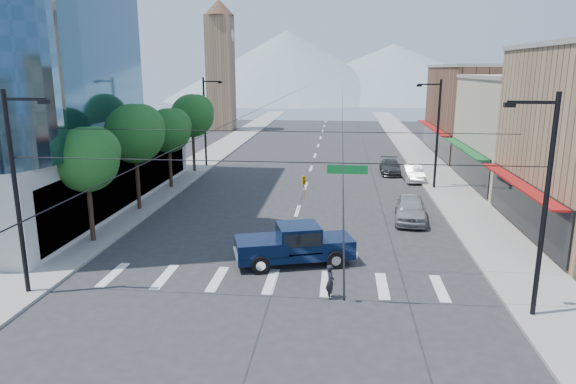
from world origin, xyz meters
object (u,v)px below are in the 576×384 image
Objects in this scene: pedestrian at (330,281)px; parked_car_near at (410,209)px; pickup_truck at (294,244)px; parked_car_far at (390,167)px; parked_car_mid at (412,173)px.

parked_car_near reaches higher than pedestrian.
pickup_truck reaches higher than pedestrian.
parked_car_far is at bearing 95.16° from parked_car_near.
pedestrian is 0.33× the size of parked_car_far.
parked_car_near is 15.92m from parked_car_far.
parked_car_mid is 3.46m from parked_car_far.
pickup_truck is at bearing -116.55° from parked_car_mid.
parked_car_near is at bearing -102.15° from parked_car_mid.
pickup_truck reaches higher than parked_car_far.
pickup_truck is at bearing 11.38° from pedestrian.
pickup_truck is 1.47× the size of parked_car_mid.
parked_car_near is (6.94, 8.39, -0.23)m from pickup_truck.
parked_car_far is at bearing 57.29° from pickup_truck.
pedestrian is at bearing -99.44° from parked_car_far.
parked_car_near reaches higher than parked_car_far.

